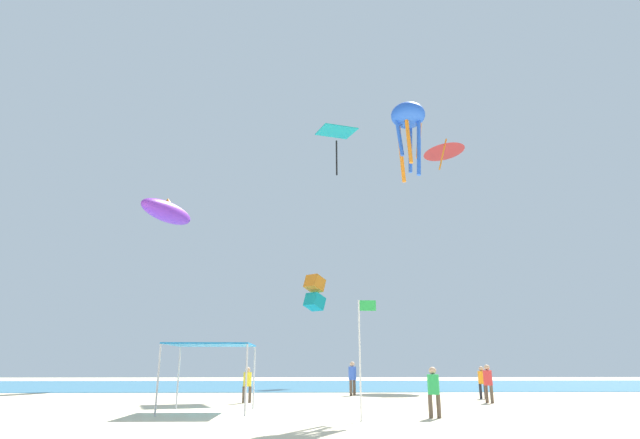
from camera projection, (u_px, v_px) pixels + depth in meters
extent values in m
cube|color=beige|center=(310.00, 415.00, 18.71)|extent=(110.00, 110.00, 0.10)
cube|color=teal|center=(306.00, 385.00, 44.33)|extent=(110.00, 24.75, 0.03)
cylinder|color=#B2B2B7|center=(158.00, 379.00, 17.86)|extent=(0.07, 0.07, 2.46)
cylinder|color=#B2B2B7|center=(246.00, 379.00, 17.97)|extent=(0.07, 0.07, 2.46)
cylinder|color=#B2B2B7|center=(178.00, 377.00, 20.81)|extent=(0.07, 0.07, 2.46)
cylinder|color=#B2B2B7|center=(254.00, 377.00, 20.91)|extent=(0.07, 0.07, 2.46)
cube|color=#1972B7|center=(212.00, 345.00, 19.74)|extent=(3.19, 3.14, 0.06)
cylinder|color=brown|center=(492.00, 394.00, 23.69)|extent=(0.15, 0.15, 0.79)
cylinder|color=brown|center=(487.00, 394.00, 23.95)|extent=(0.15, 0.15, 0.79)
cylinder|color=red|center=(488.00, 378.00, 24.02)|extent=(0.41, 0.41, 0.69)
sphere|color=tan|center=(487.00, 367.00, 24.16)|extent=(0.26, 0.26, 0.26)
cylinder|color=brown|center=(354.00, 388.00, 29.51)|extent=(0.17, 0.17, 0.87)
cylinder|color=brown|center=(351.00, 388.00, 29.26)|extent=(0.17, 0.17, 0.87)
cylinder|color=blue|center=(352.00, 373.00, 29.61)|extent=(0.45, 0.45, 0.76)
sphere|color=tan|center=(352.00, 364.00, 29.76)|extent=(0.28, 0.28, 0.28)
cylinder|color=brown|center=(439.00, 406.00, 17.08)|extent=(0.15, 0.15, 0.76)
cylinder|color=brown|center=(430.00, 406.00, 17.02)|extent=(0.15, 0.15, 0.76)
cylinder|color=green|center=(433.00, 384.00, 17.25)|extent=(0.40, 0.40, 0.66)
sphere|color=tan|center=(432.00, 371.00, 17.37)|extent=(0.25, 0.25, 0.25)
cylinder|color=brown|center=(244.00, 395.00, 23.86)|extent=(0.15, 0.15, 0.74)
cylinder|color=brown|center=(250.00, 395.00, 23.89)|extent=(0.15, 0.15, 0.74)
cylinder|color=yellow|center=(247.00, 379.00, 24.07)|extent=(0.39, 0.39, 0.65)
sphere|color=tan|center=(248.00, 370.00, 24.19)|extent=(0.24, 0.24, 0.24)
cylinder|color=black|center=(485.00, 391.00, 26.75)|extent=(0.15, 0.15, 0.75)
cylinder|color=black|center=(481.00, 391.00, 26.66)|extent=(0.15, 0.15, 0.75)
cylinder|color=orange|center=(482.00, 377.00, 26.90)|extent=(0.39, 0.39, 0.65)
sphere|color=tan|center=(481.00, 369.00, 27.02)|extent=(0.25, 0.25, 0.25)
cylinder|color=silver|center=(360.00, 359.00, 16.52)|extent=(0.06, 0.06, 3.83)
cube|color=green|center=(368.00, 306.00, 17.02)|extent=(0.55, 0.02, 0.35)
cone|color=red|center=(443.00, 149.00, 50.99)|extent=(5.34, 5.30, 1.28)
cylinder|color=orange|center=(443.00, 154.00, 49.00)|extent=(1.00, 0.47, 3.17)
cube|color=orange|center=(315.00, 284.00, 42.22)|extent=(1.97, 1.99, 1.46)
cube|color=teal|center=(315.00, 302.00, 41.79)|extent=(1.97, 1.99, 1.46)
ellipsoid|color=blue|center=(408.00, 115.00, 25.04)|extent=(2.03, 2.03, 1.21)
cylinder|color=blue|center=(400.00, 138.00, 24.55)|extent=(0.37, 0.23, 1.88)
cylinder|color=orange|center=(409.00, 140.00, 24.12)|extent=(0.25, 0.42, 2.44)
cylinder|color=blue|center=(419.00, 147.00, 24.18)|extent=(0.39, 0.40, 3.00)
cylinder|color=orange|center=(419.00, 141.00, 24.82)|extent=(0.37, 0.23, 1.88)
cylinder|color=blue|center=(410.00, 149.00, 25.08)|extent=(0.25, 0.42, 2.44)
cylinder|color=orange|center=(401.00, 153.00, 24.87)|extent=(0.39, 0.40, 3.00)
cube|color=teal|center=(336.00, 131.00, 40.40)|extent=(3.41, 3.41, 0.38)
cylinder|color=black|center=(337.00, 158.00, 39.77)|extent=(0.16, 0.16, 2.93)
ellipsoid|color=purple|center=(167.00, 212.00, 43.25)|extent=(4.21, 6.13, 1.76)
cone|color=orange|center=(168.00, 202.00, 43.51)|extent=(1.17, 1.17, 0.63)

